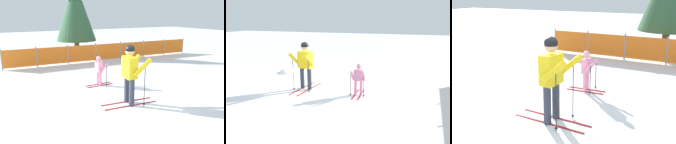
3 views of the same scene
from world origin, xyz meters
The scene contains 4 objects.
ground_plane centered at (0.00, 0.00, 0.00)m, with size 60.00×60.00×0.00m, color white.
skier_adult centered at (0.29, 0.17, 1.09)m, with size 1.74×0.81×1.82m.
skier_child centered at (0.23, 2.24, 0.66)m, with size 1.07×0.54×1.14m.
snow_mound centered at (-1.81, -1.93, 0.00)m, with size 0.99×0.84×0.40m, color white.
Camera 2 is at (7.41, 4.06, 2.68)m, focal length 35.00 mm.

